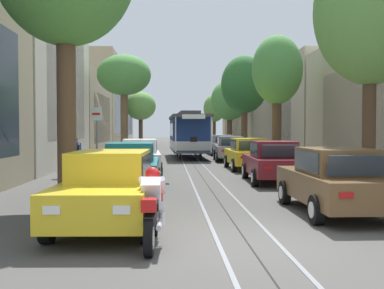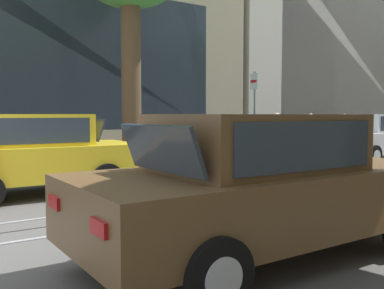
{
  "view_description": "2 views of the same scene",
  "coord_description": "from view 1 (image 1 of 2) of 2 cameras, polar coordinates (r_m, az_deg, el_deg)",
  "views": [
    {
      "loc": [
        -1.4,
        -7.95,
        2.04
      ],
      "look_at": [
        -0.01,
        19.44,
        1.11
      ],
      "focal_mm": 42.6,
      "sensor_mm": 36.0,
      "label": 1
    },
    {
      "loc": [
        6.16,
        -0.5,
        1.58
      ],
      "look_at": [
        -2.09,
        5.03,
        0.89
      ],
      "focal_mm": 40.98,
      "sensor_mm": 36.0,
      "label": 2
    }
  ],
  "objects": [
    {
      "name": "parked_car_white_mid_left",
      "position": [
        20.86,
        -6.54,
        -1.48
      ],
      "size": [
        2.14,
        4.42,
        1.58
      ],
      "color": "silver",
      "rests_on": "ground"
    },
    {
      "name": "building_facade_left",
      "position": [
        38.99,
        -14.61,
        5.13
      ],
      "size": [
        5.97,
        63.26,
        10.0
      ],
      "color": "tan",
      "rests_on": "ground"
    },
    {
      "name": "street_tree_kerb_right_far",
      "position": [
        57.18,
        2.8,
        4.5
      ],
      "size": [
        2.69,
        2.89,
        6.38
      ],
      "color": "#4C3826",
      "rests_on": "ground"
    },
    {
      "name": "pedestrian_crossing_far",
      "position": [
        21.7,
        -14.62,
        -1.11
      ],
      "size": [
        0.55,
        0.41,
        1.61
      ],
      "color": "slate",
      "rests_on": "ground"
    },
    {
      "name": "ground_plane",
      "position": [
        33.46,
        -0.51,
        -1.56
      ],
      "size": [
        160.0,
        160.0,
        0.0
      ],
      "primitive_type": "plane",
      "color": "#4C4947"
    },
    {
      "name": "street_tree_kerb_left_second",
      "position": [
        30.35,
        -8.51,
        8.4
      ],
      "size": [
        3.51,
        3.19,
        6.91
      ],
      "color": "brown",
      "rests_on": "ground"
    },
    {
      "name": "street_tree_kerb_right_near",
      "position": [
        14.39,
        21.43,
        15.08
      ],
      "size": [
        3.24,
        2.61,
        7.5
      ],
      "color": "#4C3826",
      "rests_on": "ground"
    },
    {
      "name": "pedestrian_on_right_pavement",
      "position": [
        24.45,
        -14.32,
        -0.77
      ],
      "size": [
        0.55,
        0.41,
        1.61
      ],
      "color": "black",
      "rests_on": "ground"
    },
    {
      "name": "street_tree_kerb_right_mid",
      "position": [
        35.53,
        6.58,
        7.37
      ],
      "size": [
        3.61,
        3.1,
        7.69
      ],
      "color": "brown",
      "rests_on": "ground"
    },
    {
      "name": "parked_car_yellow_mid_right",
      "position": [
        23.12,
        6.97,
        -1.15
      ],
      "size": [
        2.02,
        4.37,
        1.58
      ],
      "color": "gold",
      "rests_on": "ground"
    },
    {
      "name": "street_sign_post",
      "position": [
        16.78,
        -11.84,
        1.03
      ],
      "size": [
        0.36,
        0.07,
        2.88
      ],
      "color": "slate",
      "rests_on": "ground"
    },
    {
      "name": "parked_car_yellow_near_left",
      "position": [
        9.64,
        -10.21,
        -5.47
      ],
      "size": [
        2.13,
        4.42,
        1.58
      ],
      "color": "gold",
      "rests_on": "ground"
    },
    {
      "name": "street_tree_kerb_right_fourth",
      "position": [
        45.8,
        4.72,
        5.51
      ],
      "size": [
        3.71,
        3.94,
        6.98
      ],
      "color": "#4C3826",
      "rests_on": "ground"
    },
    {
      "name": "pedestrian_on_left_pavement",
      "position": [
        19.79,
        -15.61,
        -1.36
      ],
      "size": [
        0.55,
        0.42,
        1.63
      ],
      "color": "#282D38",
      "rests_on": "ground"
    },
    {
      "name": "building_facade_right",
      "position": [
        39.1,
        13.19,
        4.02
      ],
      "size": [
        5.61,
        63.26,
        7.43
      ],
      "color": "#BCAD93",
      "rests_on": "ground"
    },
    {
      "name": "street_tree_kerb_left_mid",
      "position": [
        48.6,
        -6.45,
        4.76
      ],
      "size": [
        3.2,
        3.23,
        5.98
      ],
      "color": "#4C3826",
      "rests_on": "ground"
    },
    {
      "name": "parked_car_maroon_second_right",
      "position": [
        17.72,
        10.09,
        -2.1
      ],
      "size": [
        2.11,
        4.41,
        1.58
      ],
      "color": "maroon",
      "rests_on": "ground"
    },
    {
      "name": "motorcycle_with_rider",
      "position": [
        8.04,
        -5.02,
        -8.02
      ],
      "size": [
        0.56,
        1.99,
        1.37
      ],
      "color": "black",
      "rests_on": "ground"
    },
    {
      "name": "parked_car_silver_fifth_right",
      "position": [
        35.9,
        3.7,
        -0.05
      ],
      "size": [
        2.12,
        4.41,
        1.58
      ],
      "color": "#B7B7BC",
      "rests_on": "ground"
    },
    {
      "name": "street_tree_kerb_right_second",
      "position": [
        24.78,
        10.61,
        8.94
      ],
      "size": [
        2.67,
        2.68,
        7.01
      ],
      "color": "#4C3826",
      "rests_on": "ground"
    },
    {
      "name": "trolley_track_rails",
      "position": [
        37.81,
        -0.78,
        -1.15
      ],
      "size": [
        1.14,
        71.56,
        0.01
      ],
      "color": "gray",
      "rests_on": "ground"
    },
    {
      "name": "parked_car_brown_near_right",
      "position": [
        11.55,
        17.48,
        -4.3
      ],
      "size": [
        2.01,
        4.36,
        1.58
      ],
      "color": "brown",
      "rests_on": "ground"
    },
    {
      "name": "parked_car_teal_second_left",
      "position": [
        15.42,
        -7.65,
        -2.68
      ],
      "size": [
        2.03,
        4.37,
        1.58
      ],
      "color": "#196B70",
      "rests_on": "ground"
    },
    {
      "name": "cable_car_trolley",
      "position": [
        33.04,
        -0.48,
        1.28
      ],
      "size": [
        2.82,
        9.17,
        3.28
      ],
      "color": "navy",
      "rests_on": "ground"
    },
    {
      "name": "parked_car_grey_fourth_right",
      "position": [
        29.37,
        4.78,
        -0.49
      ],
      "size": [
        2.13,
        4.42,
        1.58
      ],
      "color": "slate",
      "rests_on": "ground"
    }
  ]
}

